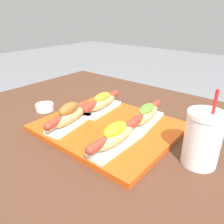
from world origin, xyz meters
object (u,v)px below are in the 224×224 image
(hot_dog_2, at_px, (102,102))
(hot_dog_3, at_px, (146,115))
(serving_tray, at_px, (108,127))
(hot_dog_0, at_px, (69,116))
(hot_dog_1, at_px, (115,137))
(sauce_bowl, at_px, (45,107))
(drink_cup, at_px, (203,139))

(hot_dog_2, distance_m, hot_dog_3, 0.19)
(serving_tray, relative_size, hot_dog_0, 2.00)
(hot_dog_1, xyz_separation_m, hot_dog_3, (-0.01, 0.18, -0.00))
(hot_dog_0, distance_m, hot_dog_2, 0.16)
(hot_dog_0, height_order, hot_dog_2, hot_dog_0)
(hot_dog_3, bearing_deg, serving_tray, -136.40)
(hot_dog_2, xyz_separation_m, hot_dog_3, (0.19, 0.01, -0.00))
(sauce_bowl, bearing_deg, hot_dog_1, -7.08)
(serving_tray, height_order, sauce_bowl, sauce_bowl)
(hot_dog_3, bearing_deg, hot_dog_2, -176.36)
(hot_dog_2, height_order, hot_dog_3, hot_dog_2)
(drink_cup, bearing_deg, hot_dog_0, -166.45)
(hot_dog_0, relative_size, sauce_bowl, 3.02)
(hot_dog_1, distance_m, hot_dog_3, 0.18)
(hot_dog_3, relative_size, sauce_bowl, 3.04)
(drink_cup, bearing_deg, hot_dog_1, -152.88)
(serving_tray, distance_m, drink_cup, 0.31)
(hot_dog_2, distance_m, sauce_bowl, 0.24)
(hot_dog_2, xyz_separation_m, sauce_bowl, (-0.21, -0.12, -0.04))
(hot_dog_2, relative_size, hot_dog_3, 1.00)
(hot_dog_0, height_order, hot_dog_1, hot_dog_0)
(serving_tray, relative_size, drink_cup, 2.10)
(hot_dog_2, bearing_deg, hot_dog_1, -40.57)
(hot_dog_1, distance_m, drink_cup, 0.23)
(hot_dog_2, relative_size, sauce_bowl, 3.04)
(hot_dog_3, height_order, drink_cup, drink_cup)
(serving_tray, bearing_deg, sauce_bowl, -172.40)
(hot_dog_0, distance_m, hot_dog_1, 0.20)
(hot_dog_1, bearing_deg, sauce_bowl, 172.92)
(hot_dog_2, relative_size, drink_cup, 1.06)
(serving_tray, height_order, hot_dog_3, hot_dog_3)
(hot_dog_0, xyz_separation_m, drink_cup, (0.40, 0.10, 0.02))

